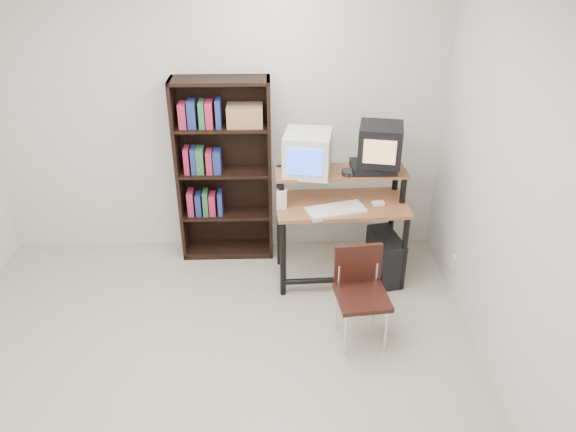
{
  "coord_description": "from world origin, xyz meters",
  "views": [
    {
      "loc": [
        0.52,
        -2.72,
        2.9
      ],
      "look_at": [
        0.6,
        1.1,
        0.79
      ],
      "focal_mm": 35.0,
      "sensor_mm": 36.0,
      "label": 1
    }
  ],
  "objects_px": {
    "crt_monitor": "(308,153)",
    "crt_tv": "(380,144)",
    "bookshelf": "(224,168)",
    "school_chair": "(361,286)",
    "pc_tower": "(385,257)",
    "computer_desk": "(341,208)"
  },
  "relations": [
    {
      "from": "crt_monitor",
      "to": "pc_tower",
      "type": "xyz_separation_m",
      "value": [
        0.69,
        -0.12,
        -0.93
      ]
    },
    {
      "from": "crt_monitor",
      "to": "school_chair",
      "type": "relative_size",
      "value": 0.58
    },
    {
      "from": "computer_desk",
      "to": "bookshelf",
      "type": "relative_size",
      "value": 0.67
    },
    {
      "from": "crt_tv",
      "to": "school_chair",
      "type": "height_order",
      "value": "crt_tv"
    },
    {
      "from": "bookshelf",
      "to": "school_chair",
      "type": "bearing_deg",
      "value": -49.51
    },
    {
      "from": "crt_monitor",
      "to": "bookshelf",
      "type": "height_order",
      "value": "bookshelf"
    },
    {
      "from": "pc_tower",
      "to": "bookshelf",
      "type": "distance_m",
      "value": 1.62
    },
    {
      "from": "bookshelf",
      "to": "computer_desk",
      "type": "bearing_deg",
      "value": -23.71
    },
    {
      "from": "school_chair",
      "to": "bookshelf",
      "type": "relative_size",
      "value": 0.45
    },
    {
      "from": "crt_monitor",
      "to": "bookshelf",
      "type": "xyz_separation_m",
      "value": [
        -0.72,
        0.35,
        -0.28
      ]
    },
    {
      "from": "crt_monitor",
      "to": "crt_tv",
      "type": "distance_m",
      "value": 0.59
    },
    {
      "from": "crt_monitor",
      "to": "bookshelf",
      "type": "bearing_deg",
      "value": 163.67
    },
    {
      "from": "computer_desk",
      "to": "crt_monitor",
      "type": "relative_size",
      "value": 2.61
    },
    {
      "from": "crt_tv",
      "to": "pc_tower",
      "type": "xyz_separation_m",
      "value": [
        0.1,
        -0.13,
        -1.0
      ]
    },
    {
      "from": "pc_tower",
      "to": "school_chair",
      "type": "relative_size",
      "value": 0.6
    },
    {
      "from": "school_chair",
      "to": "pc_tower",
      "type": "bearing_deg",
      "value": 59.8
    },
    {
      "from": "crt_monitor",
      "to": "bookshelf",
      "type": "distance_m",
      "value": 0.85
    },
    {
      "from": "pc_tower",
      "to": "crt_tv",
      "type": "bearing_deg",
      "value": 115.16
    },
    {
      "from": "crt_tv",
      "to": "bookshelf",
      "type": "xyz_separation_m",
      "value": [
        -1.31,
        0.34,
        -0.35
      ]
    },
    {
      "from": "crt_monitor",
      "to": "pc_tower",
      "type": "bearing_deg",
      "value": -0.08
    },
    {
      "from": "school_chair",
      "to": "crt_monitor",
      "type": "bearing_deg",
      "value": 105.31
    },
    {
      "from": "bookshelf",
      "to": "crt_tv",
      "type": "bearing_deg",
      "value": -15.05
    }
  ]
}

